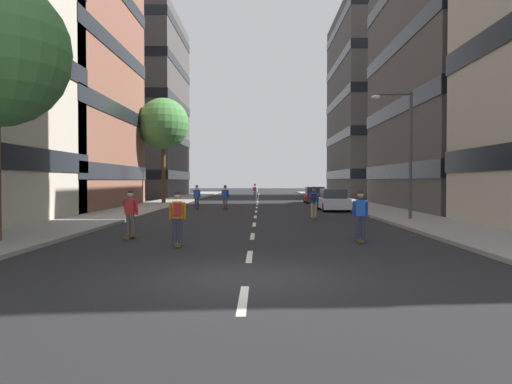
# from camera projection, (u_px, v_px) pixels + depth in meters

# --- Properties ---
(ground_plane) EXTENTS (186.16, 186.16, 0.00)m
(ground_plane) POSITION_uv_depth(u_px,v_px,m) (257.00, 206.00, 41.82)
(ground_plane) COLOR black
(sidewalk_left) EXTENTS (3.67, 85.32, 0.14)m
(sidewalk_left) POSITION_uv_depth(u_px,v_px,m) (166.00, 203.00, 45.77)
(sidewalk_left) COLOR gray
(sidewalk_left) RESTS_ON ground_plane
(sidewalk_right) EXTENTS (3.67, 85.32, 0.14)m
(sidewalk_right) POSITION_uv_depth(u_px,v_px,m) (349.00, 203.00, 45.61)
(sidewalk_right) COLOR gray
(sidewalk_right) RESTS_ON ground_plane
(lane_markings) EXTENTS (0.16, 72.20, 0.01)m
(lane_markings) POSITION_uv_depth(u_px,v_px,m) (257.00, 204.00, 43.79)
(lane_markings) COLOR silver
(lane_markings) RESTS_ON ground_plane
(building_left_mid) EXTENTS (14.16, 16.59, 22.71)m
(building_left_mid) POSITION_uv_depth(u_px,v_px,m) (24.00, 55.00, 36.80)
(building_left_mid) COLOR brown
(building_left_mid) RESTS_ON ground_plane
(building_left_far) EXTENTS (14.16, 17.46, 23.20)m
(building_left_far) POSITION_uv_depth(u_px,v_px,m) (126.00, 107.00, 64.77)
(building_left_far) COLOR #4C4744
(building_left_far) RESTS_ON ground_plane
(building_right_mid) EXTENTS (14.16, 19.07, 18.52)m
(building_right_mid) POSITION_uv_depth(u_px,v_px,m) (491.00, 82.00, 36.53)
(building_right_mid) COLOR #4C4744
(building_right_mid) RESTS_ON ground_plane
(building_right_far) EXTENTS (14.16, 20.00, 23.89)m
(building_right_far) POSITION_uv_depth(u_px,v_px,m) (391.00, 104.00, 64.44)
(building_right_far) COLOR #4C4744
(building_right_far) RESTS_ON ground_plane
(parked_car_near) EXTENTS (1.82, 4.40, 1.52)m
(parked_car_near) POSITION_uv_depth(u_px,v_px,m) (315.00, 196.00, 46.61)
(parked_car_near) COLOR maroon
(parked_car_near) RESTS_ON ground_plane
(parked_car_mid) EXTENTS (1.82, 4.40, 1.52)m
(parked_car_mid) POSITION_uv_depth(u_px,v_px,m) (333.00, 201.00, 34.65)
(parked_car_mid) COLOR silver
(parked_car_mid) RESTS_ON ground_plane
(street_tree_near) EXTENTS (4.56, 4.56, 9.34)m
(street_tree_near) POSITION_uv_depth(u_px,v_px,m) (163.00, 124.00, 44.37)
(street_tree_near) COLOR #4C3823
(street_tree_near) RESTS_ON sidewalk_left
(streetlamp_right) EXTENTS (2.13, 0.30, 6.50)m
(streetlamp_right) POSITION_uv_depth(u_px,v_px,m) (404.00, 141.00, 25.54)
(streetlamp_right) COLOR #3F3F44
(streetlamp_right) RESTS_ON sidewalk_right
(skater_0) EXTENTS (0.57, 0.92, 1.78)m
(skater_0) POSITION_uv_depth(u_px,v_px,m) (225.00, 196.00, 36.36)
(skater_0) COLOR brown
(skater_0) RESTS_ON ground_plane
(skater_1) EXTENTS (0.57, 0.92, 1.78)m
(skater_1) POSITION_uv_depth(u_px,v_px,m) (197.00, 196.00, 36.46)
(skater_1) COLOR brown
(skater_1) RESTS_ON ground_plane
(skater_2) EXTENTS (0.55, 0.92, 1.78)m
(skater_2) POSITION_uv_depth(u_px,v_px,m) (314.00, 200.00, 27.25)
(skater_2) COLOR brown
(skater_2) RESTS_ON ground_plane
(skater_3) EXTENTS (0.55, 0.91, 1.78)m
(skater_3) POSITION_uv_depth(u_px,v_px,m) (255.00, 191.00, 51.43)
(skater_3) COLOR brown
(skater_3) RESTS_ON ground_plane
(skater_4) EXTENTS (0.55, 0.92, 1.78)m
(skater_4) POSITION_uv_depth(u_px,v_px,m) (360.00, 213.00, 17.00)
(skater_4) COLOR brown
(skater_4) RESTS_ON ground_plane
(skater_5) EXTENTS (0.56, 0.92, 1.78)m
(skater_5) POSITION_uv_depth(u_px,v_px,m) (177.00, 215.00, 15.89)
(skater_5) COLOR brown
(skater_5) RESTS_ON ground_plane
(skater_6) EXTENTS (0.57, 0.92, 1.78)m
(skater_6) POSITION_uv_depth(u_px,v_px,m) (130.00, 212.00, 17.97)
(skater_6) COLOR brown
(skater_6) RESTS_ON ground_plane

